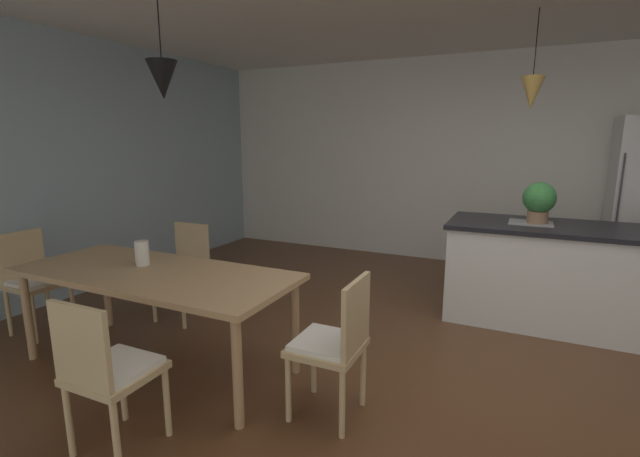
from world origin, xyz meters
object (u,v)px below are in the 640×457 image
(kitchen_island, at_px, (562,275))
(chair_far_left, at_px, (184,268))
(chair_near_right, at_px, (107,370))
(chair_window_end, at_px, (34,278))
(dining_table, at_px, (154,280))
(vase_on_dining_table, at_px, (142,253))
(chair_kitchen_end, at_px, (335,342))
(potted_plant_on_island, at_px, (539,201))

(kitchen_island, bearing_deg, chair_far_left, -157.49)
(chair_near_right, relative_size, kitchen_island, 0.44)
(chair_window_end, relative_size, chair_near_right, 1.00)
(dining_table, xyz_separation_m, vase_on_dining_table, (-0.19, 0.08, 0.16))
(dining_table, distance_m, chair_window_end, 1.41)
(chair_kitchen_end, distance_m, chair_window_end, 2.80)
(chair_kitchen_end, xyz_separation_m, chair_near_right, (-0.94, -0.79, 0.00))
(chair_near_right, height_order, vase_on_dining_table, vase_on_dining_table)
(chair_window_end, height_order, kitchen_island, kitchen_island)
(chair_window_end, distance_m, kitchen_island, 4.59)
(dining_table, xyz_separation_m, potted_plant_on_island, (2.45, 2.10, 0.45))
(kitchen_island, bearing_deg, chair_window_end, -152.83)
(chair_kitchen_end, relative_size, vase_on_dining_table, 4.79)
(chair_kitchen_end, height_order, vase_on_dining_table, vase_on_dining_table)
(chair_window_end, distance_m, vase_on_dining_table, 1.26)
(chair_kitchen_end, bearing_deg, chair_window_end, -179.99)
(dining_table, relative_size, chair_far_left, 2.37)
(chair_window_end, bearing_deg, potted_plant_on_island, 28.62)
(dining_table, relative_size, potted_plant_on_island, 5.55)
(chair_kitchen_end, xyz_separation_m, vase_on_dining_table, (-1.59, 0.08, 0.34))
(chair_far_left, bearing_deg, dining_table, -59.64)
(potted_plant_on_island, bearing_deg, chair_kitchen_end, -116.52)
(dining_table, bearing_deg, chair_near_right, -59.64)
(chair_far_left, bearing_deg, potted_plant_on_island, 24.18)
(chair_far_left, relative_size, vase_on_dining_table, 4.79)
(chair_window_end, bearing_deg, chair_far_left, 40.24)
(chair_near_right, xyz_separation_m, potted_plant_on_island, (1.98, 2.89, 0.63))
(potted_plant_on_island, bearing_deg, chair_near_right, -124.45)
(chair_window_end, xyz_separation_m, kitchen_island, (4.09, 2.10, -0.01))
(chair_window_end, bearing_deg, dining_table, 0.01)
(chair_near_right, distance_m, potted_plant_on_island, 3.56)
(chair_far_left, height_order, vase_on_dining_table, vase_on_dining_table)
(dining_table, distance_m, kitchen_island, 3.42)
(kitchen_island, height_order, vase_on_dining_table, kitchen_island)
(dining_table, relative_size, chair_kitchen_end, 2.37)
(dining_table, bearing_deg, chair_kitchen_end, 0.00)
(chair_far_left, relative_size, kitchen_island, 0.44)
(potted_plant_on_island, bearing_deg, dining_table, -139.38)
(dining_table, height_order, chair_kitchen_end, chair_kitchen_end)
(kitchen_island, xyz_separation_m, potted_plant_on_island, (-0.24, -0.00, 0.65))
(chair_far_left, distance_m, kitchen_island, 3.41)
(dining_table, distance_m, vase_on_dining_table, 0.26)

